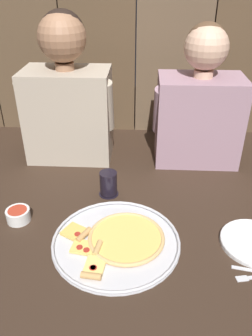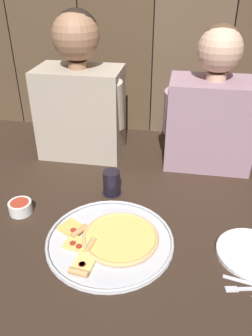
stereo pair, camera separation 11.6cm
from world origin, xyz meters
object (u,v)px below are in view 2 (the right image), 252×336
Objects in this scene: dinner_plate at (252,253)px; diner_right at (212,108)px; dipping_bowl at (20,207)px; drinking_glass at (112,183)px; pizza_tray at (112,239)px; diner_left at (80,93)px.

diner_right reaches higher than dinner_plate.
dipping_bowl is (-0.80, 0.08, 0.02)m from dinner_plate.
drinking_glass is (-0.50, 0.26, 0.04)m from dinner_plate.
pizza_tray is 0.37m from dipping_bowl.
diner_left reaches higher than drinking_glass.
diner_left is at bearing 122.90° from drinking_glass.
pizza_tray is 1.91× the size of dinner_plate.
diner_left is (0.10, 0.49, 0.27)m from dipping_bowl.
pizza_tray is at bearing -14.71° from dipping_bowl.
diner_left is 0.58m from diner_right.
dipping_bowl is 0.87m from diner_right.
dinner_plate is 0.81m from dipping_bowl.
dinner_plate is at bearing -27.14° from drinking_glass.
dinner_plate is at bearing -39.09° from diner_left.
pizza_tray is 0.70× the size of diner_right.
diner_right is at bearing 102.67° from dinner_plate.
drinking_glass reaches higher than dinner_plate.
diner_right is at bearing 36.14° from dipping_bowl.
pizza_tray is 0.66× the size of diner_left.
dinner_plate is 0.56m from drinking_glass.
dinner_plate is 0.95m from diner_left.
drinking_glass is at bearing 152.86° from dinner_plate.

